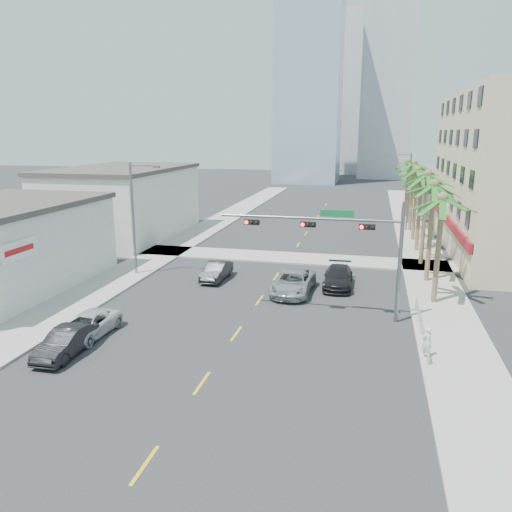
% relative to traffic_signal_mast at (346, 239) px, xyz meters
% --- Properties ---
extents(ground, '(260.00, 260.00, 0.00)m').
position_rel_traffic_signal_mast_xyz_m(ground, '(-5.78, -7.95, -5.06)').
color(ground, '#262628').
rests_on(ground, ground).
extents(sidewalk_right, '(4.00, 120.00, 0.15)m').
position_rel_traffic_signal_mast_xyz_m(sidewalk_right, '(6.22, 12.05, -4.99)').
color(sidewalk_right, gray).
rests_on(sidewalk_right, ground).
extents(sidewalk_left, '(4.00, 120.00, 0.15)m').
position_rel_traffic_signal_mast_xyz_m(sidewalk_left, '(-17.78, 12.05, -4.99)').
color(sidewalk_left, gray).
rests_on(sidewalk_left, ground).
extents(sidewalk_cross, '(80.00, 4.00, 0.15)m').
position_rel_traffic_signal_mast_xyz_m(sidewalk_cross, '(-5.78, 14.05, -4.99)').
color(sidewalk_cross, gray).
rests_on(sidewalk_cross, ground).
extents(building_left_far, '(11.00, 18.00, 7.20)m').
position_rel_traffic_signal_mast_xyz_m(building_left_far, '(-25.28, 20.05, -1.46)').
color(building_left_far, beige).
rests_on(building_left_far, ground).
extents(tower_far_left, '(14.00, 14.00, 48.00)m').
position_rel_traffic_signal_mast_xyz_m(tower_far_left, '(-13.78, 87.05, 18.94)').
color(tower_far_left, '#99B2C6').
rests_on(tower_far_left, ground).
extents(tower_far_right, '(12.00, 12.00, 60.00)m').
position_rel_traffic_signal_mast_xyz_m(tower_far_right, '(3.22, 102.05, 24.94)').
color(tower_far_right, '#ADADB2').
rests_on(tower_far_right, ground).
extents(tower_far_center, '(16.00, 16.00, 42.00)m').
position_rel_traffic_signal_mast_xyz_m(tower_far_center, '(-8.78, 117.05, 15.94)').
color(tower_far_center, '#ADADB2').
rests_on(tower_far_center, ground).
extents(traffic_signal_mast, '(11.12, 0.54, 7.20)m').
position_rel_traffic_signal_mast_xyz_m(traffic_signal_mast, '(0.00, 0.00, 0.00)').
color(traffic_signal_mast, slate).
rests_on(traffic_signal_mast, ground).
extents(palm_tree_0, '(4.80, 4.80, 7.80)m').
position_rel_traffic_signal_mast_xyz_m(palm_tree_0, '(5.82, 4.05, 2.02)').
color(palm_tree_0, brown).
rests_on(palm_tree_0, ground).
extents(palm_tree_1, '(4.80, 4.80, 8.16)m').
position_rel_traffic_signal_mast_xyz_m(palm_tree_1, '(5.82, 9.25, 2.37)').
color(palm_tree_1, brown).
rests_on(palm_tree_1, ground).
extents(palm_tree_2, '(4.80, 4.80, 8.52)m').
position_rel_traffic_signal_mast_xyz_m(palm_tree_2, '(5.82, 14.45, 2.72)').
color(palm_tree_2, brown).
rests_on(palm_tree_2, ground).
extents(palm_tree_3, '(4.80, 4.80, 7.80)m').
position_rel_traffic_signal_mast_xyz_m(palm_tree_3, '(5.82, 19.65, 2.02)').
color(palm_tree_3, brown).
rests_on(palm_tree_3, ground).
extents(palm_tree_4, '(4.80, 4.80, 8.16)m').
position_rel_traffic_signal_mast_xyz_m(palm_tree_4, '(5.82, 24.85, 2.37)').
color(palm_tree_4, brown).
rests_on(palm_tree_4, ground).
extents(palm_tree_5, '(4.80, 4.80, 8.52)m').
position_rel_traffic_signal_mast_xyz_m(palm_tree_5, '(5.82, 30.05, 2.72)').
color(palm_tree_5, brown).
rests_on(palm_tree_5, ground).
extents(palm_tree_6, '(4.80, 4.80, 7.80)m').
position_rel_traffic_signal_mast_xyz_m(palm_tree_6, '(5.82, 35.25, 2.02)').
color(palm_tree_6, brown).
rests_on(palm_tree_6, ground).
extents(palm_tree_7, '(4.80, 4.80, 8.16)m').
position_rel_traffic_signal_mast_xyz_m(palm_tree_7, '(5.82, 40.45, 2.37)').
color(palm_tree_7, brown).
rests_on(palm_tree_7, ground).
extents(streetlight_left, '(2.55, 0.25, 9.00)m').
position_rel_traffic_signal_mast_xyz_m(streetlight_left, '(-16.78, 6.05, -0.00)').
color(streetlight_left, slate).
rests_on(streetlight_left, ground).
extents(streetlight_right, '(2.55, 0.25, 9.00)m').
position_rel_traffic_signal_mast_xyz_m(streetlight_right, '(5.21, 30.05, -0.00)').
color(streetlight_right, slate).
rests_on(streetlight_right, ground).
extents(guardrail, '(0.08, 8.08, 1.00)m').
position_rel_traffic_signal_mast_xyz_m(guardrail, '(4.52, -1.95, -4.39)').
color(guardrail, silver).
rests_on(guardrail, ground).
extents(car_parked_mid, '(1.52, 4.27, 1.40)m').
position_rel_traffic_signal_mast_xyz_m(car_parked_mid, '(-13.64, -8.68, -4.36)').
color(car_parked_mid, black).
rests_on(car_parked_mid, ground).
extents(car_parked_far, '(2.32, 4.80, 1.32)m').
position_rel_traffic_signal_mast_xyz_m(car_parked_far, '(-13.90, -6.31, -4.40)').
color(car_parked_far, silver).
rests_on(car_parked_far, ground).
extents(car_lane_left, '(1.60, 4.28, 1.40)m').
position_rel_traffic_signal_mast_xyz_m(car_lane_left, '(-10.18, 6.16, -4.36)').
color(car_lane_left, black).
rests_on(car_lane_left, ground).
extents(car_lane_center, '(2.86, 5.79, 1.58)m').
position_rel_traffic_signal_mast_xyz_m(car_lane_center, '(-3.80, 4.19, -4.27)').
color(car_lane_center, silver).
rests_on(car_lane_center, ground).
extents(car_lane_right, '(2.20, 5.18, 1.49)m').
position_rel_traffic_signal_mast_xyz_m(car_lane_right, '(-0.76, 6.47, -4.32)').
color(car_lane_right, black).
rests_on(car_lane_right, ground).
extents(pedestrian, '(0.69, 0.62, 1.59)m').
position_rel_traffic_signal_mast_xyz_m(pedestrian, '(4.52, -4.95, -4.12)').
color(pedestrian, white).
rests_on(pedestrian, sidewalk_right).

